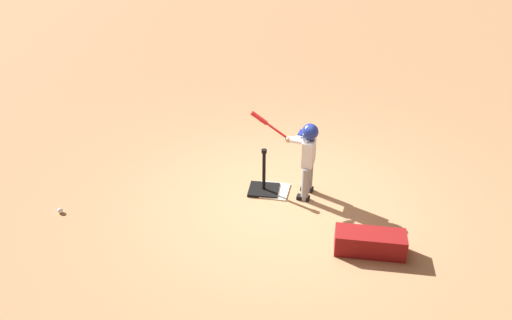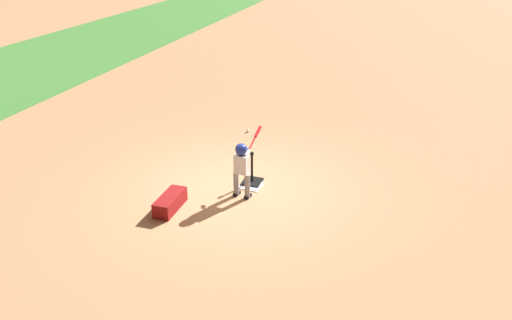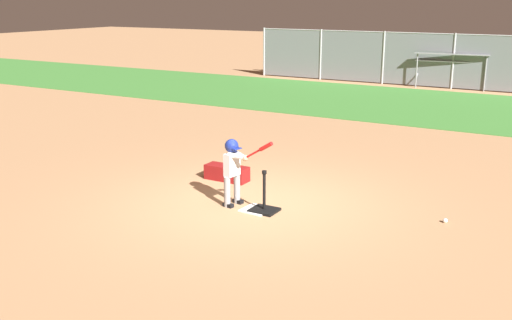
{
  "view_description": "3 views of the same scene",
  "coord_description": "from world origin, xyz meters",
  "px_view_note": "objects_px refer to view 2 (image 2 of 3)",
  "views": [
    {
      "loc": [
        -0.42,
        5.78,
        3.97
      ],
      "look_at": [
        0.42,
        -0.02,
        0.64
      ],
      "focal_mm": 35.0,
      "sensor_mm": 36.0,
      "label": 1
    },
    {
      "loc": [
        -8.37,
        -2.94,
        4.75
      ],
      "look_at": [
        0.24,
        -0.35,
        0.57
      ],
      "focal_mm": 35.0,
      "sensor_mm": 36.0,
      "label": 2
    },
    {
      "loc": [
        4.73,
        -8.21,
        3.35
      ],
      "look_at": [
        0.04,
        0.01,
        0.76
      ],
      "focal_mm": 42.0,
      "sensor_mm": 36.0,
      "label": 3
    }
  ],
  "objects_px": {
    "equipment_bag": "(170,202)",
    "batting_tee": "(252,179)",
    "batter_child": "(242,163)",
    "baseball": "(248,131)"
  },
  "relations": [
    {
      "from": "batter_child",
      "to": "batting_tee",
      "type": "bearing_deg",
      "value": -1.17
    },
    {
      "from": "equipment_bag",
      "to": "batting_tee",
      "type": "bearing_deg",
      "value": -38.28
    },
    {
      "from": "batter_child",
      "to": "baseball",
      "type": "relative_size",
      "value": 16.29
    },
    {
      "from": "baseball",
      "to": "batter_child",
      "type": "bearing_deg",
      "value": -164.2
    },
    {
      "from": "baseball",
      "to": "equipment_bag",
      "type": "xyz_separation_m",
      "value": [
        -4.1,
        0.22,
        0.1
      ]
    },
    {
      "from": "batter_child",
      "to": "baseball",
      "type": "distance_m",
      "value": 3.44
    },
    {
      "from": "batter_child",
      "to": "baseball",
      "type": "bearing_deg",
      "value": 15.8
    },
    {
      "from": "batting_tee",
      "to": "batter_child",
      "type": "height_order",
      "value": "batter_child"
    },
    {
      "from": "batting_tee",
      "to": "baseball",
      "type": "bearing_deg",
      "value": 19.26
    },
    {
      "from": "batting_tee",
      "to": "baseball",
      "type": "height_order",
      "value": "batting_tee"
    }
  ]
}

